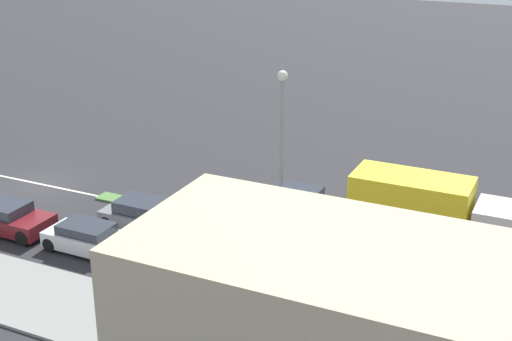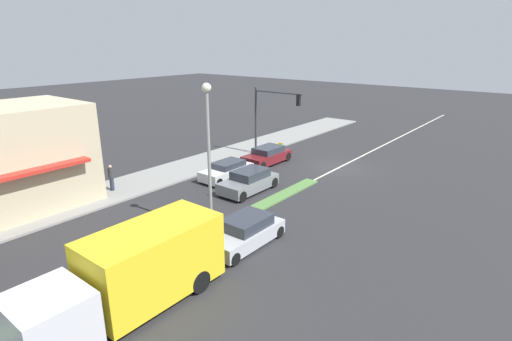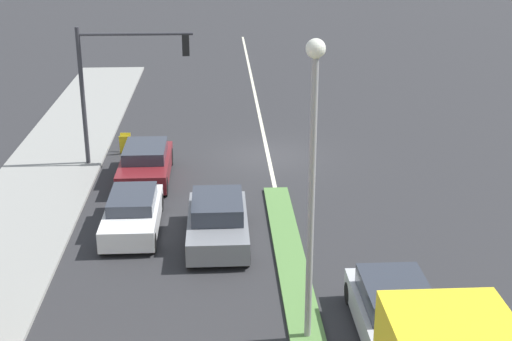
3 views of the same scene
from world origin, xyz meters
TOP-DOWN VIEW (x-y plane):
  - lane_marking_center at (0.00, 0.00)m, footprint 0.16×60.00m
  - traffic_signal_main at (6.12, 0.83)m, footprint 4.59×0.34m
  - street_lamp at (0.00, 13.94)m, footprint 0.44×0.44m
  - warning_aframe_sign at (6.20, -0.70)m, footprint 0.45×0.53m
  - suv_grey at (2.20, 8.28)m, footprint 1.91×4.16m
  - sedan_maroon at (5.00, 2.60)m, footprint 1.90×4.32m
  - van_white at (5.00, 7.31)m, footprint 1.74×4.05m
  - sedan_silver at (-2.20, 13.93)m, footprint 1.91×4.11m

SIDE VIEW (x-z plane):
  - lane_marking_center at x=0.00m, z-range 0.00..0.01m
  - warning_aframe_sign at x=6.20m, z-range 0.01..0.84m
  - van_white at x=5.00m, z-range -0.01..1.23m
  - sedan_silver at x=-2.20m, z-range -0.04..1.34m
  - sedan_maroon at x=5.00m, z-range -0.01..1.34m
  - suv_grey at x=2.20m, z-range -0.03..1.39m
  - traffic_signal_main at x=6.12m, z-range 1.10..6.70m
  - street_lamp at x=0.00m, z-range 1.09..8.46m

